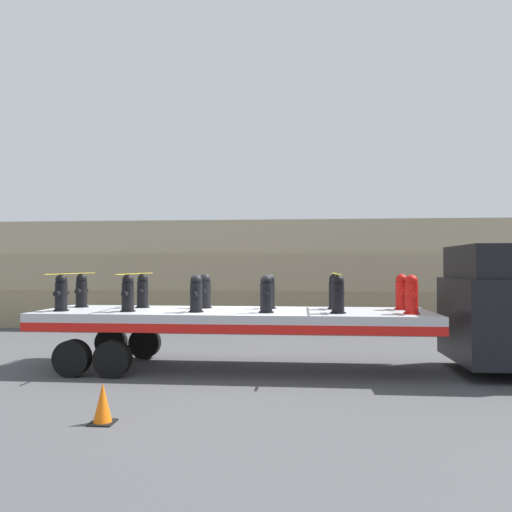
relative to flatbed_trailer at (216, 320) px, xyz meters
name	(u,v)px	position (x,y,z in m)	size (l,w,h in m)	color
ground_plane	(234,369)	(0.43, 0.00, -1.16)	(120.00, 120.00, 0.00)	#474749
rock_cliff	(262,274)	(0.43, 8.67, 0.97)	(60.00, 3.30, 4.26)	gray
flatbed_trailer	(216,320)	(0.00, 0.00, 0.00)	(9.30, 2.60, 1.40)	#B2B2B7
fire_hydrant_black_near_0	(61,293)	(-3.62, -0.55, 0.66)	(0.35, 0.56, 0.87)	black
fire_hydrant_black_far_0	(82,291)	(-3.62, 0.55, 0.66)	(0.35, 0.56, 0.87)	black
fire_hydrant_black_near_1	(128,293)	(-2.00, -0.55, 0.66)	(0.35, 0.56, 0.87)	black
fire_hydrant_black_far_1	(143,291)	(-2.00, 0.55, 0.66)	(0.35, 0.56, 0.87)	black
fire_hydrant_black_near_2	(196,294)	(-0.38, -0.55, 0.66)	(0.35, 0.56, 0.87)	black
fire_hydrant_black_far_2	(205,291)	(-0.38, 0.55, 0.66)	(0.35, 0.56, 0.87)	black
fire_hydrant_black_near_3	(266,294)	(1.24, -0.55, 0.66)	(0.35, 0.56, 0.87)	black
fire_hydrant_black_far_3	(269,292)	(1.24, 0.55, 0.66)	(0.35, 0.56, 0.87)	black
fire_hydrant_black_near_4	(338,295)	(2.86, -0.55, 0.66)	(0.35, 0.56, 0.87)	black
fire_hydrant_black_far_4	(335,292)	(2.86, 0.55, 0.66)	(0.35, 0.56, 0.87)	black
fire_hydrant_red_near_5	(412,295)	(4.48, -0.55, 0.66)	(0.35, 0.56, 0.87)	red
fire_hydrant_red_far_5	(401,292)	(4.48, 0.55, 0.66)	(0.35, 0.56, 0.87)	red
cargo_strap_rear	(72,274)	(-3.62, 0.00, 1.11)	(0.05, 2.70, 0.01)	yellow
cargo_strap_middle	(136,274)	(-2.00, 0.00, 1.11)	(0.05, 2.70, 0.01)	yellow
cargo_strap_front	(336,274)	(2.86, 0.00, 1.11)	(0.05, 2.70, 0.01)	yellow
traffic_cone	(103,403)	(-1.08, -4.29, -0.86)	(0.37, 0.37, 0.63)	black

